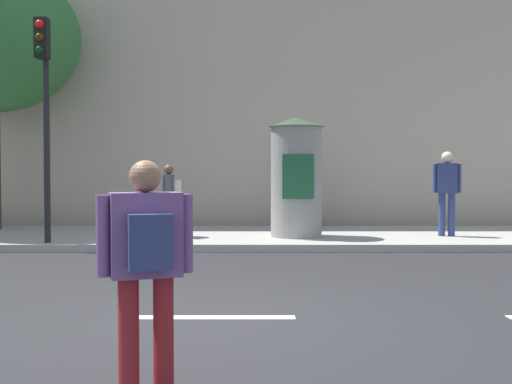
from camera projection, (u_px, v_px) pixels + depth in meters
The scene contains 10 objects.
ground_plane at pixel (211, 318), 6.24m from camera, with size 80.00×80.00×0.00m, color #232326.
sidewalk_curb at pixel (236, 237), 13.23m from camera, with size 36.00×4.00×0.15m, color #9E9B93.
lane_markings at pixel (211, 317), 6.24m from camera, with size 25.80×0.16×0.01m.
building_backdrop at pixel (242, 59), 18.07m from camera, with size 36.00×5.00×9.78m, color #B7A893.
traffic_light at pixel (47, 93), 11.39m from camera, with size 0.24×0.45×4.23m.
poster_column at pixel (299, 176), 12.64m from camera, with size 1.17×1.17×2.50m.
pedestrian_in_red_top at pixel (149, 255), 4.05m from camera, with size 0.62×0.48×1.59m.
pedestrian_in_dark_shirt at pixel (172, 194), 12.66m from camera, with size 0.42×0.56×1.51m.
pedestrian_in_light_jacket at pixel (449, 186), 12.72m from camera, with size 0.57×0.31×1.79m.
pedestrian_near_pole at pixel (312, 190), 14.71m from camera, with size 0.58×0.28×1.59m.
Camera 1 is at (0.49, -6.19, 1.51)m, focal length 42.34 mm.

